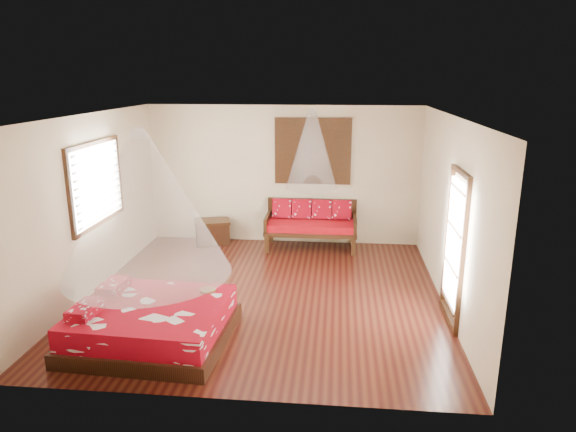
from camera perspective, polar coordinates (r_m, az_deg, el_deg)
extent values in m
cube|color=black|center=(8.26, -2.55, -8.74)|extent=(5.50, 5.50, 0.02)
cube|color=white|center=(7.56, -2.80, 11.17)|extent=(5.50, 5.50, 0.02)
cube|color=beige|center=(8.62, -21.14, 1.17)|extent=(0.02, 5.50, 2.80)
cube|color=beige|center=(7.89, 17.59, 0.23)|extent=(0.02, 5.50, 2.80)
cube|color=beige|center=(10.46, -0.51, 4.57)|extent=(5.50, 0.02, 2.80)
cube|color=beige|center=(5.21, -7.03, -6.90)|extent=(5.50, 0.02, 2.80)
cube|color=black|center=(7.10, -14.72, -12.52)|extent=(2.03, 1.86, 0.20)
cube|color=maroon|center=(6.99, -14.86, -10.70)|extent=(1.92, 1.75, 0.30)
cube|color=maroon|center=(6.91, -21.61, -9.67)|extent=(0.30, 0.52, 0.13)
cube|color=maroon|center=(7.50, -18.82, -7.41)|extent=(0.30, 0.52, 0.13)
cube|color=black|center=(10.02, -2.39, -2.97)|extent=(0.08, 0.08, 0.42)
cube|color=black|center=(9.93, 7.30, -3.25)|extent=(0.08, 0.08, 0.42)
cube|color=black|center=(10.66, -1.88, -1.82)|extent=(0.08, 0.08, 0.42)
cube|color=black|center=(10.58, 7.21, -2.07)|extent=(0.08, 0.08, 0.42)
cube|color=black|center=(10.21, 2.55, -1.61)|extent=(1.81, 0.80, 0.08)
cube|color=#9A050C|center=(10.18, 2.56, -1.02)|extent=(1.75, 0.74, 0.14)
cube|color=black|center=(10.48, 2.68, 0.48)|extent=(1.81, 0.06, 0.55)
cube|color=black|center=(10.25, -2.26, -0.61)|extent=(0.06, 0.80, 0.30)
cube|color=black|center=(10.16, 7.43, -0.87)|extent=(0.06, 0.80, 0.30)
cube|color=maroon|center=(10.39, -0.66, 0.83)|extent=(0.38, 0.20, 0.40)
cube|color=maroon|center=(10.36, 1.54, 0.77)|extent=(0.38, 0.20, 0.40)
cube|color=maroon|center=(10.34, 3.76, 0.72)|extent=(0.38, 0.20, 0.40)
cube|color=maroon|center=(10.33, 5.99, 0.66)|extent=(0.38, 0.20, 0.40)
cube|color=black|center=(10.70, -8.39, -1.86)|extent=(0.79, 0.66, 0.44)
cube|color=black|center=(10.63, -8.45, -0.58)|extent=(0.84, 0.71, 0.05)
cube|color=black|center=(10.29, 2.78, 7.20)|extent=(1.52, 0.06, 1.32)
cube|color=black|center=(10.28, 2.78, 7.19)|extent=(1.35, 0.04, 1.10)
cube|color=black|center=(8.72, -20.52, 3.40)|extent=(0.08, 1.74, 1.34)
cube|color=silver|center=(8.70, -20.28, 3.40)|extent=(0.04, 1.54, 1.10)
cube|color=black|center=(7.42, 17.99, -3.58)|extent=(0.08, 1.02, 2.16)
cube|color=white|center=(7.38, 17.90, -2.84)|extent=(0.03, 0.82, 1.70)
cylinder|color=brown|center=(7.20, -8.91, -8.11)|extent=(0.23, 0.23, 0.03)
cone|color=white|center=(6.49, -15.76, 1.30)|extent=(2.09, 2.09, 1.80)
cone|color=white|center=(9.81, 2.65, 7.39)|extent=(0.98, 0.98, 1.50)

